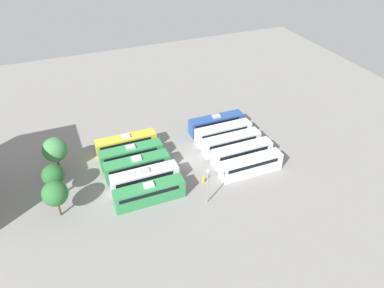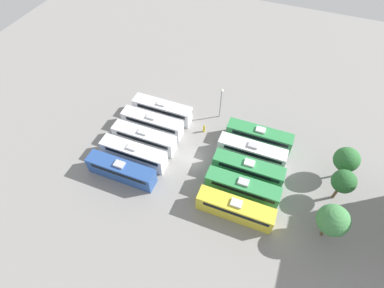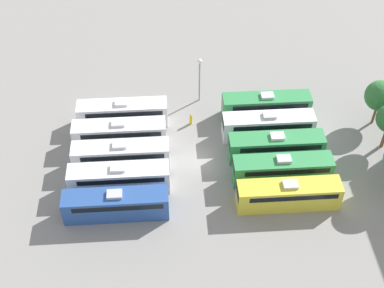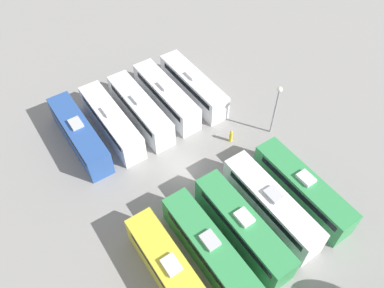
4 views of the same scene
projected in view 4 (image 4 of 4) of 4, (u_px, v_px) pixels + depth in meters
ground_plane at (184, 169)px, 39.58m from camera, size 120.96×120.96×0.00m
bus_0 at (193, 85)px, 45.79m from camera, size 2.56×11.30×3.53m
bus_1 at (166, 96)px, 44.57m from camera, size 2.56×11.30×3.53m
bus_2 at (140, 109)px, 43.07m from camera, size 2.56×11.30×3.53m
bus_3 at (111, 121)px, 41.80m from camera, size 2.56×11.30×3.53m
bus_4 at (79, 134)px, 40.55m from camera, size 2.56×11.30×3.53m
bus_5 at (302, 188)px, 35.95m from camera, size 2.56×11.30×3.53m
bus_6 at (271, 204)px, 34.78m from camera, size 2.56×11.30×3.53m
bus_7 at (243, 227)px, 33.27m from camera, size 2.56×11.30×3.53m
bus_8 at (209, 249)px, 31.89m from camera, size 2.56×11.30×3.53m
bus_9 at (172, 273)px, 30.53m from camera, size 2.56×11.30×3.53m
worker_person at (231, 136)px, 41.61m from camera, size 0.36×0.36×1.68m
light_pole at (277, 102)px, 39.64m from camera, size 0.60×0.60×6.67m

